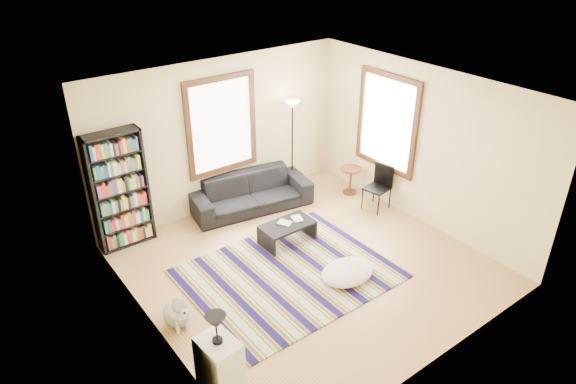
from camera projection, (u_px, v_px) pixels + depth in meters
floor at (307, 267)px, 8.17m from camera, size 5.00×5.00×0.10m
ceiling at (311, 90)px, 6.79m from camera, size 5.00×5.00×0.10m
wall_back at (220, 134)px, 9.27m from camera, size 5.00×0.10×2.80m
wall_front at (453, 272)px, 5.69m from camera, size 5.00×0.10×2.80m
wall_left at (143, 247)px, 6.13m from camera, size 0.10×5.00×2.80m
wall_right at (424, 145)px, 8.83m from camera, size 0.10×5.00×2.80m
window_back at (221, 125)px, 9.12m from camera, size 1.20×0.06×1.60m
window_right at (387, 122)px, 9.25m from camera, size 0.06×1.20×1.60m
rug at (288, 273)px, 7.93m from camera, size 3.03×2.42×0.02m
sofa at (251, 192)px, 9.59m from camera, size 2.36×1.25×0.65m
bookshelf at (119, 190)px, 8.23m from camera, size 0.90×0.30×2.00m
coffee_table at (287, 233)px, 8.63m from camera, size 0.93×0.57×0.36m
book_a at (282, 225)px, 8.49m from camera, size 0.28×0.25×0.02m
book_b at (293, 219)px, 8.66m from camera, size 0.23×0.26×0.02m
floor_cushion at (347, 272)px, 7.80m from camera, size 1.05×0.92×0.22m
floor_lamp at (292, 148)px, 9.93m from camera, size 0.35×0.35×1.86m
side_table at (350, 181)px, 10.14m from camera, size 0.41×0.41×0.54m
folding_chair at (377, 188)px, 9.51m from camera, size 0.48×0.47×0.86m
white_cabinet at (220, 364)px, 5.89m from camera, size 0.42×0.53×0.70m
table_lamp at (216, 329)px, 5.63m from camera, size 0.32×0.32×0.38m
dog at (176, 308)px, 6.84m from camera, size 0.44×0.58×0.56m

